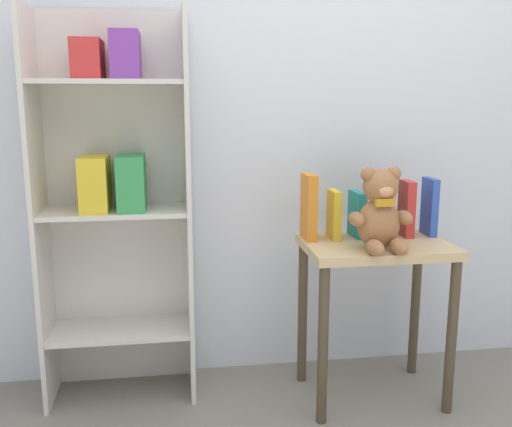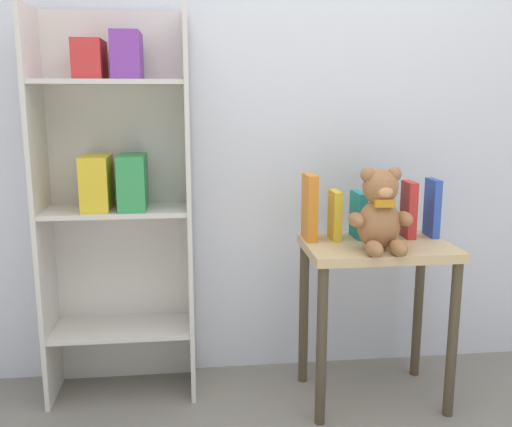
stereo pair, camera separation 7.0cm
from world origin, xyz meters
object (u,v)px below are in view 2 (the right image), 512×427
at_px(teddy_bear, 380,213).
at_px(book_standing_green, 383,205).
at_px(book_standing_yellow, 335,215).
at_px(display_table, 376,274).
at_px(book_standing_red, 409,210).
at_px(book_standing_blue, 432,208).
at_px(book_standing_teal, 358,215).
at_px(bookshelf_side, 117,187).
at_px(book_standing_orange, 310,207).

bearing_deg(teddy_bear, book_standing_green, 67.99).
bearing_deg(teddy_bear, book_standing_yellow, 123.52).
xyz_separation_m(display_table, book_standing_red, (0.15, 0.08, 0.24)).
bearing_deg(book_standing_red, book_standing_yellow, -178.59).
relative_size(teddy_bear, book_standing_blue, 1.31).
distance_m(book_standing_teal, book_standing_green, 0.11).
distance_m(bookshelf_side, display_table, 1.09).
bearing_deg(book_standing_yellow, book_standing_teal, 8.51).
bearing_deg(book_standing_teal, bookshelf_side, 171.04).
height_order(display_table, book_standing_green, book_standing_green).
distance_m(book_standing_green, book_standing_red, 0.10).
height_order(book_standing_yellow, book_standing_teal, book_standing_yellow).
distance_m(display_table, book_standing_blue, 0.36).
relative_size(display_table, book_standing_blue, 2.78).
bearing_deg(book_standing_orange, book_standing_yellow, -4.78).
bearing_deg(teddy_bear, book_standing_teal, 96.01).
height_order(book_standing_teal, book_standing_blue, book_standing_blue).
xyz_separation_m(book_standing_green, book_standing_red, (0.10, -0.01, -0.02)).
relative_size(book_standing_green, book_standing_blue, 1.11).
distance_m(teddy_bear, book_standing_yellow, 0.23).
height_order(book_standing_teal, book_standing_green, book_standing_green).
distance_m(display_table, book_standing_yellow, 0.28).
xyz_separation_m(teddy_bear, book_standing_yellow, (-0.12, 0.19, -0.04)).
distance_m(book_standing_teal, book_standing_blue, 0.31).
xyz_separation_m(book_standing_yellow, book_standing_blue, (0.41, 0.00, 0.02)).
bearing_deg(book_standing_teal, book_standing_blue, -4.73).
bearing_deg(book_standing_teal, display_table, -65.39).
bearing_deg(book_standing_green, display_table, -115.10).
xyz_separation_m(teddy_bear, book_standing_blue, (0.28, 0.19, -0.02)).
relative_size(book_standing_orange, book_standing_red, 1.15).
distance_m(bookshelf_side, book_standing_blue, 1.28).
distance_m(display_table, book_standing_orange, 0.37).
relative_size(bookshelf_side, book_standing_yellow, 7.88).
relative_size(bookshelf_side, book_standing_green, 5.91).
bearing_deg(book_standing_yellow, teddy_bear, -56.99).
relative_size(teddy_bear, book_standing_green, 1.18).
relative_size(book_standing_teal, book_standing_green, 0.71).
bearing_deg(book_standing_orange, book_standing_red, -2.72).
distance_m(teddy_bear, book_standing_orange, 0.30).
xyz_separation_m(book_standing_orange, book_standing_blue, (0.51, -0.00, -0.01)).
xyz_separation_m(book_standing_orange, book_standing_teal, (0.20, 0.01, -0.04)).
bearing_deg(bookshelf_side, book_standing_yellow, -8.26).
relative_size(book_standing_orange, book_standing_teal, 1.41).
xyz_separation_m(bookshelf_side, book_standing_yellow, (0.87, -0.13, -0.11)).
bearing_deg(display_table, book_standing_blue, 18.98).
bearing_deg(display_table, book_standing_teal, 117.12).
xyz_separation_m(book_standing_yellow, book_standing_teal, (0.10, 0.02, -0.00)).
distance_m(book_standing_orange, book_standing_green, 0.31).
bearing_deg(teddy_bear, book_standing_red, 45.41).
distance_m(book_standing_green, book_standing_blue, 0.20).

